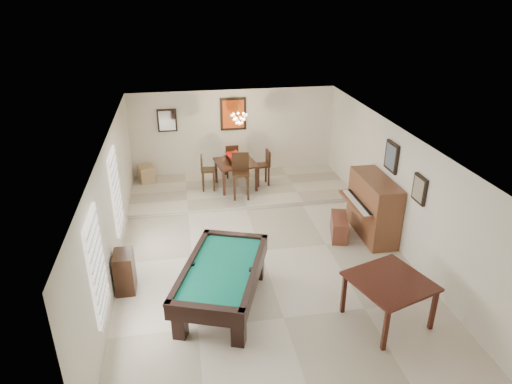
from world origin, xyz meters
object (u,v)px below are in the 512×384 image
object	(u,v)px
upright_piano	(367,208)
corner_bench	(146,174)
pool_table	(222,286)
apothecary_chest	(125,272)
chandelier	(239,115)
dining_chair_south	(241,177)
dining_chair_north	(231,160)
square_table	(388,300)
dining_table	(236,172)
piano_bench	(339,227)
dining_chair_east	(262,168)
dining_chair_west	(208,173)
flower_vase	(235,154)

from	to	relation	value
upright_piano	corner_bench	size ratio (longest dim) A/B	3.32
pool_table	apothecary_chest	size ratio (longest dim) A/B	2.97
pool_table	chandelier	distance (m)	5.30
apothecary_chest	dining_chair_south	world-z (taller)	dining_chair_south
dining_chair_north	apothecary_chest	bearing A→B (deg)	57.41
square_table	dining_table	size ratio (longest dim) A/B	1.15
piano_bench	chandelier	size ratio (longest dim) A/B	1.47
upright_piano	dining_chair_east	world-z (taller)	upright_piano
dining_chair_north	dining_table	bearing A→B (deg)	87.41
dining_chair_west	corner_bench	size ratio (longest dim) A/B	1.96
upright_piano	dining_chair_west	bearing A→B (deg)	139.05
apothecary_chest	chandelier	bearing A→B (deg)	55.99
square_table	chandelier	bearing A→B (deg)	106.64
corner_bench	chandelier	xyz separation A→B (m)	(2.60, -0.93, 1.85)
apothecary_chest	dining_table	bearing A→B (deg)	57.51
piano_bench	dining_table	size ratio (longest dim) A/B	0.84
dining_chair_south	dining_chair_east	size ratio (longest dim) A/B	1.20
dining_chair_south	corner_bench	bearing A→B (deg)	153.70
dining_chair_north	pool_table	bearing A→B (deg)	76.66
square_table	dining_chair_south	bearing A→B (deg)	109.30
flower_vase	chandelier	size ratio (longest dim) A/B	0.36
upright_piano	flower_vase	distance (m)	3.98
dining_chair_south	dining_chair_west	xyz separation A→B (m)	(-0.81, 0.70, -0.11)
corner_bench	chandelier	size ratio (longest dim) A/B	0.84
corner_bench	flower_vase	bearing A→B (deg)	-18.94
dining_chair_east	chandelier	xyz separation A→B (m)	(-0.65, -0.12, 1.58)
dining_chair_east	dining_chair_north	bearing A→B (deg)	-138.30
square_table	dining_table	xyz separation A→B (m)	(-1.84, 5.87, 0.14)
upright_piano	dining_chair_north	xyz separation A→B (m)	(-2.65, 3.77, -0.08)
square_table	chandelier	distance (m)	6.30
dining_table	dining_chair_south	size ratio (longest dim) A/B	0.87
square_table	dining_chair_south	xyz separation A→B (m)	(-1.80, 5.13, 0.31)
dining_table	flower_vase	size ratio (longest dim) A/B	4.90
piano_bench	dining_chair_north	distance (m)	4.29
dining_chair_south	dining_chair_north	bearing A→B (deg)	98.50
pool_table	dining_chair_east	xyz separation A→B (m)	(1.66, 4.99, 0.23)
dining_chair_north	upright_piano	bearing A→B (deg)	120.33
square_table	flower_vase	distance (m)	6.19
flower_vase	dining_chair_west	size ratio (longest dim) A/B	0.22
dining_chair_north	dining_chair_west	xyz separation A→B (m)	(-0.74, -0.84, -0.01)
dining_chair_south	dining_chair_north	distance (m)	1.54
dining_chair_east	chandelier	world-z (taller)	chandelier
flower_vase	upright_piano	bearing A→B (deg)	-48.65
piano_bench	flower_vase	size ratio (longest dim) A/B	4.12
dining_chair_north	piano_bench	bearing A→B (deg)	113.70
flower_vase	dining_chair_east	world-z (taller)	flower_vase
chandelier	dining_chair_west	bearing A→B (deg)	177.46
pool_table	dining_table	size ratio (longest dim) A/B	2.25
dining_chair_south	upright_piano	bearing A→B (deg)	-35.25
piano_bench	apothecary_chest	distance (m)	4.84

